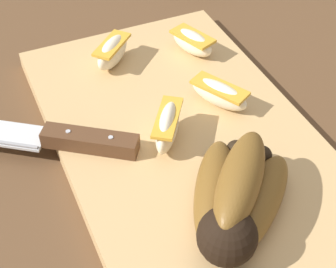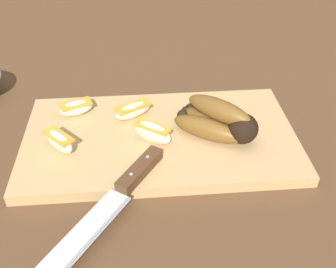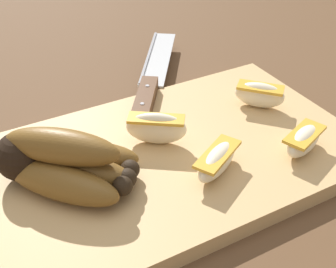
{
  "view_description": "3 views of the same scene",
  "coord_description": "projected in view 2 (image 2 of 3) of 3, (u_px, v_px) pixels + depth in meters",
  "views": [
    {
      "loc": [
        0.35,
        -0.2,
        0.41
      ],
      "look_at": [
        -0.01,
        -0.04,
        0.04
      ],
      "focal_mm": 56.94,
      "sensor_mm": 36.0,
      "label": 1
    },
    {
      "loc": [
        -0.04,
        -0.56,
        0.44
      ],
      "look_at": [
        0.01,
        -0.04,
        0.04
      ],
      "focal_mm": 42.49,
      "sensor_mm": 36.0,
      "label": 2
    },
    {
      "loc": [
        0.18,
        0.35,
        0.34
      ],
      "look_at": [
        -0.02,
        -0.0,
        0.05
      ],
      "focal_mm": 49.12,
      "sensor_mm": 36.0,
      "label": 3
    }
  ],
  "objects": [
    {
      "name": "ground_plane",
      "position": [
        163.0,
        138.0,
        0.71
      ],
      "size": [
        6.0,
        6.0,
        0.0
      ],
      "primitive_type": "plane",
      "color": "brown"
    },
    {
      "name": "cutting_board",
      "position": [
        160.0,
        138.0,
        0.7
      ],
      "size": [
        0.47,
        0.26,
        0.02
      ],
      "primitive_type": "cube",
      "color": "tan",
      "rests_on": "ground_plane"
    },
    {
      "name": "banana_bunch",
      "position": [
        219.0,
        121.0,
        0.68
      ],
      "size": [
        0.15,
        0.14,
        0.07
      ],
      "color": "black",
      "rests_on": "cutting_board"
    },
    {
      "name": "chefs_knife",
      "position": [
        122.0,
        191.0,
        0.57
      ],
      "size": [
        0.18,
        0.25,
        0.02
      ],
      "color": "silver",
      "rests_on": "cutting_board"
    },
    {
      "name": "apple_wedge_near",
      "position": [
        76.0,
        108.0,
        0.73
      ],
      "size": [
        0.07,
        0.05,
        0.03
      ],
      "color": "#F4E5C1",
      "rests_on": "cutting_board"
    },
    {
      "name": "apple_wedge_middle",
      "position": [
        152.0,
        132.0,
        0.66
      ],
      "size": [
        0.07,
        0.06,
        0.04
      ],
      "color": "#F4E5C1",
      "rests_on": "cutting_board"
    },
    {
      "name": "apple_wedge_far",
      "position": [
        133.0,
        110.0,
        0.72
      ],
      "size": [
        0.07,
        0.05,
        0.03
      ],
      "color": "#F4E5C1",
      "rests_on": "cutting_board"
    },
    {
      "name": "apple_wedge_extra",
      "position": [
        59.0,
        141.0,
        0.65
      ],
      "size": [
        0.06,
        0.06,
        0.03
      ],
      "color": "#F4E5C1",
      "rests_on": "cutting_board"
    }
  ]
}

